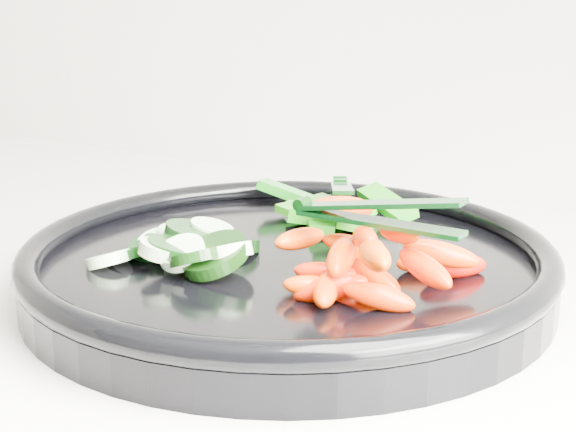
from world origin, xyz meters
The scene contains 6 objects.
veggie_tray centered at (0.58, 1.67, 0.95)m, with size 0.48×0.48×0.04m.
cucumber_pile centered at (0.52, 1.63, 0.96)m, with size 0.13×0.12×0.04m.
carrot_pile centered at (0.66, 1.65, 0.97)m, with size 0.13×0.15×0.05m.
pepper_pile centered at (0.56, 1.77, 0.96)m, with size 0.15×0.11×0.04m.
tong_carrot centered at (0.66, 1.65, 1.00)m, with size 0.11×0.02×0.02m.
tong_pepper centered at (0.57, 1.77, 0.98)m, with size 0.07×0.11×0.02m.
Camera 1 is at (0.88, 1.22, 1.13)m, focal length 50.00 mm.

